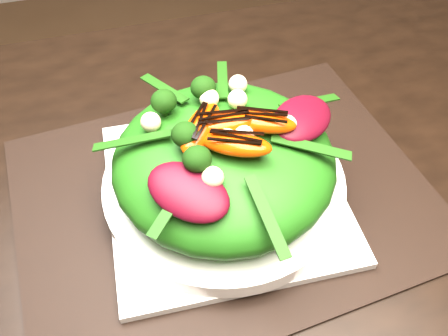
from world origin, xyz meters
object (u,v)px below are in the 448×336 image
object	(u,v)px
placemat	(224,194)
salad_bowl	(224,183)
dining_table	(390,227)
lettuce_mound	(224,160)
orange_segment	(202,118)
plate_base	(224,191)

from	to	relation	value
placemat	salad_bowl	bearing A→B (deg)	0.00
dining_table	placemat	world-z (taller)	dining_table
dining_table	lettuce_mound	world-z (taller)	dining_table
salad_bowl	lettuce_mound	xyz separation A→B (m)	(0.00, 0.00, 0.04)
lettuce_mound	orange_segment	size ratio (longest dim) A/B	3.38
lettuce_mound	plate_base	bearing A→B (deg)	-90.00
placemat	salad_bowl	size ratio (longest dim) A/B	1.73
lettuce_mound	salad_bowl	bearing A→B (deg)	0.00
plate_base	orange_segment	distance (m)	0.10
placemat	lettuce_mound	bearing A→B (deg)	0.00
dining_table	orange_segment	xyz separation A→B (m)	(-0.19, 0.10, 0.13)
plate_base	salad_bowl	xyz separation A→B (m)	(0.00, 0.00, 0.01)
dining_table	lettuce_mound	bearing A→B (deg)	155.31
orange_segment	salad_bowl	bearing A→B (deg)	-47.49
salad_bowl	lettuce_mound	size ratio (longest dim) A/B	1.13
dining_table	plate_base	size ratio (longest dim) A/B	6.34
placemat	lettuce_mound	xyz separation A→B (m)	(0.00, 0.00, 0.06)
lettuce_mound	orange_segment	world-z (taller)	orange_segment
orange_segment	dining_table	bearing A→B (deg)	-27.35
plate_base	salad_bowl	distance (m)	0.01
plate_base	orange_segment	xyz separation A→B (m)	(-0.02, 0.02, 0.10)
plate_base	salad_bowl	world-z (taller)	salad_bowl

